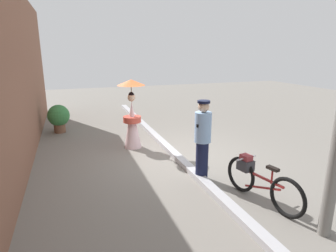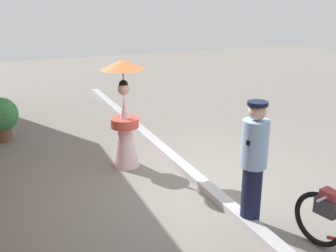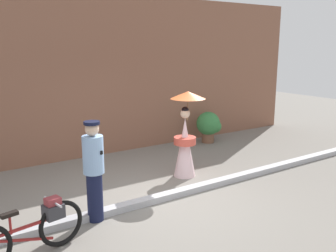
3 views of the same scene
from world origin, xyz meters
name	(u,v)px [view 2 (image 2 of 3)]	position (x,y,z in m)	size (l,w,h in m)	color
ground_plane	(197,182)	(0.00, 0.00, 0.00)	(30.00, 30.00, 0.00)	gray
sidewalk_curb	(197,179)	(0.00, 0.00, 0.06)	(14.00, 0.20, 0.12)	#B2B2B7
person_officer	(254,161)	(-1.39, -0.07, 0.90)	(0.34, 0.36, 1.69)	#141938
person_with_parasol	(125,116)	(1.12, 0.85, 0.93)	(0.76, 0.76, 1.90)	silver
potted_plant_by_door	(2,116)	(3.42, 2.81, 0.53)	(0.72, 0.70, 0.93)	brown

